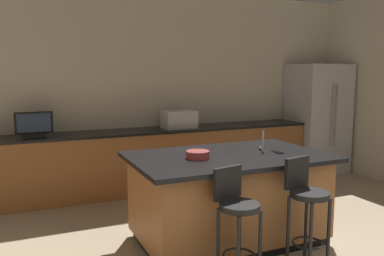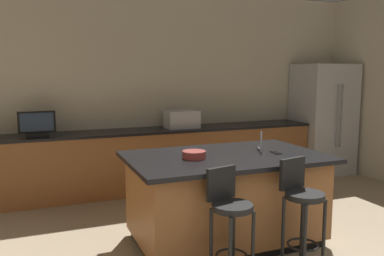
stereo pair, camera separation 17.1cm
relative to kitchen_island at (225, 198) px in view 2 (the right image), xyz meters
The scene contains 13 objects.
wall_back 2.67m from the kitchen_island, 86.53° to the left, with size 6.97×0.12×2.98m, color beige.
counter_back 2.08m from the kitchen_island, 88.61° to the left, with size 4.71×0.62×0.91m.
kitchen_island is the anchor object (origin of this frame).
refrigerator 3.53m from the kitchen_island, 34.87° to the left, with size 0.91×0.80×1.88m.
microwave 2.18m from the kitchen_island, 82.04° to the left, with size 0.48×0.36×0.27m, color #B7BABF.
tv_monitor 2.74m from the kitchen_island, 130.87° to the left, with size 0.47×0.16×0.33m.
sink_faucet_back 2.26m from the kitchen_island, 84.59° to the left, with size 0.02×0.02×0.24m, color #B2B2B7.
sink_faucet_island 0.70m from the kitchen_island, ahead, with size 0.02×0.02×0.22m, color #B2B2B7.
bar_stool_left 0.83m from the kitchen_island, 114.01° to the right, with size 0.35×0.37×0.97m.
bar_stool_right 0.89m from the kitchen_island, 67.82° to the right, with size 0.35×0.36×1.00m.
fruit_bowl 0.60m from the kitchen_island, behind, with size 0.23×0.23×0.07m, color #993833.
cell_phone 0.71m from the kitchen_island, 10.64° to the right, with size 0.07×0.15×0.01m, color black.
tv_remote 0.67m from the kitchen_island, 14.61° to the left, with size 0.04×0.17×0.02m, color black.
Camera 2 is at (-1.97, -1.17, 1.76)m, focal length 37.90 mm.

